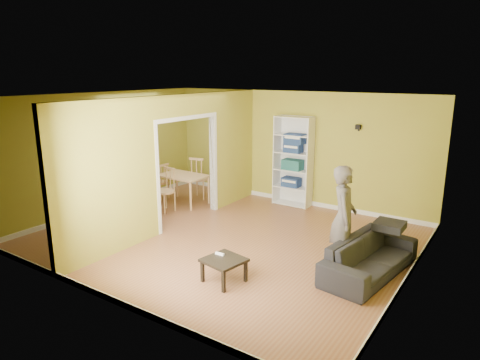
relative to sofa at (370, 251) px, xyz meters
name	(u,v)px	position (x,y,z in m)	size (l,w,h in m)	color
room_shell	(225,170)	(-2.70, -0.03, 0.93)	(6.50, 6.50, 6.50)	#906142
partition	(175,162)	(-3.90, -0.03, 0.93)	(0.22, 5.50, 2.60)	#A4A435
wall_speaker	(358,127)	(-1.20, 2.66, 1.53)	(0.10, 0.10, 0.10)	black
sofa	(370,251)	(0.00, 0.00, 0.00)	(0.83, 1.93, 0.74)	#2C2C2E
person	(344,209)	(-0.45, 0.00, 0.60)	(0.55, 0.70, 1.93)	slate
bookshelf	(294,161)	(-2.61, 2.58, 0.66)	(0.87, 0.38, 2.06)	white
paper_box_navy_a	(291,182)	(-2.64, 2.52, 0.17)	(0.41, 0.27, 0.21)	#1E204B
paper_box_teal	(293,165)	(-2.62, 2.52, 0.58)	(0.45, 0.29, 0.23)	#238876
paper_box_navy_b	(293,148)	(-2.62, 2.52, 0.97)	(0.39, 0.26, 0.20)	navy
paper_box_navy_c	(295,138)	(-2.59, 2.52, 1.21)	(0.44, 0.29, 0.23)	#181156
coffee_table	(224,262)	(-1.70, -1.45, -0.06)	(0.54, 0.54, 0.36)	black
game_controller	(220,254)	(-1.84, -1.36, 0.01)	(0.15, 0.04, 0.03)	white
dining_table	(183,178)	(-4.78, 1.18, 0.24)	(1.10, 0.73, 0.69)	tan
chair_left	(160,181)	(-5.49, 1.14, 0.08)	(0.41, 0.41, 0.89)	tan
chair_near	(165,190)	(-4.73, 0.51, 0.12)	(0.45, 0.45, 0.97)	tan
chair_far	(200,177)	(-4.74, 1.76, 0.15)	(0.48, 0.48, 1.04)	tan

